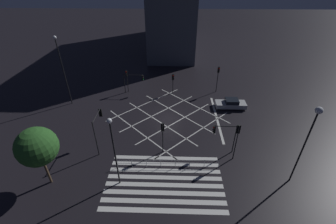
{
  "coord_description": "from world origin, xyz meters",
  "views": [
    {
      "loc": [
        0.8,
        -25.85,
        17.33
      ],
      "look_at": [
        0.0,
        0.0,
        0.8
      ],
      "focal_mm": 24.0,
      "sensor_mm": 36.0,
      "label": 1
    }
  ],
  "objects_px": {
    "street_lamp_east": "(61,63)",
    "traffic_light_se_cross": "(237,135)",
    "traffic_light_se_main": "(223,133)",
    "traffic_light_median_south": "(163,132)",
    "traffic_light_nw_main": "(135,79)",
    "waiting_car": "(231,104)",
    "street_lamp_far": "(113,143)",
    "street_tree_near": "(37,147)",
    "traffic_light_ne_cross": "(218,74)",
    "street_lamp_west": "(312,128)",
    "traffic_light_nw_cross": "(127,77)",
    "traffic_light_sw_cross": "(98,123)",
    "traffic_light_median_north": "(173,80)"
  },
  "relations": [
    {
      "from": "street_tree_near",
      "to": "traffic_light_nw_main",
      "type": "bearing_deg",
      "value": 73.79
    },
    {
      "from": "waiting_car",
      "to": "traffic_light_se_cross",
      "type": "bearing_deg",
      "value": 79.92
    },
    {
      "from": "traffic_light_median_north",
      "to": "traffic_light_ne_cross",
      "type": "xyz_separation_m",
      "value": [
        7.2,
        0.68,
        0.72
      ]
    },
    {
      "from": "traffic_light_median_south",
      "to": "traffic_light_nw_cross",
      "type": "distance_m",
      "value": 15.67
    },
    {
      "from": "traffic_light_median_north",
      "to": "traffic_light_nw_cross",
      "type": "bearing_deg",
      "value": -92.07
    },
    {
      "from": "traffic_light_median_south",
      "to": "street_tree_near",
      "type": "height_order",
      "value": "street_tree_near"
    },
    {
      "from": "traffic_light_nw_main",
      "to": "street_tree_near",
      "type": "height_order",
      "value": "street_tree_near"
    },
    {
      "from": "traffic_light_median_south",
      "to": "traffic_light_nw_main",
      "type": "relative_size",
      "value": 1.15
    },
    {
      "from": "street_lamp_far",
      "to": "traffic_light_se_main",
      "type": "bearing_deg",
      "value": 24.31
    },
    {
      "from": "traffic_light_se_main",
      "to": "waiting_car",
      "type": "height_order",
      "value": "traffic_light_se_main"
    },
    {
      "from": "traffic_light_nw_cross",
      "to": "street_lamp_west",
      "type": "height_order",
      "value": "street_lamp_west"
    },
    {
      "from": "street_lamp_far",
      "to": "traffic_light_median_north",
      "type": "bearing_deg",
      "value": 75.36
    },
    {
      "from": "traffic_light_se_cross",
      "to": "street_lamp_far",
      "type": "bearing_deg",
      "value": 107.75
    },
    {
      "from": "traffic_light_nw_cross",
      "to": "traffic_light_ne_cross",
      "type": "bearing_deg",
      "value": 91.61
    },
    {
      "from": "traffic_light_sw_cross",
      "to": "traffic_light_se_cross",
      "type": "height_order",
      "value": "traffic_light_sw_cross"
    },
    {
      "from": "traffic_light_median_north",
      "to": "traffic_light_nw_cross",
      "type": "xyz_separation_m",
      "value": [
        -7.42,
        0.27,
        0.3
      ]
    },
    {
      "from": "traffic_light_median_south",
      "to": "traffic_light_nw_main",
      "type": "bearing_deg",
      "value": 20.14
    },
    {
      "from": "traffic_light_se_main",
      "to": "traffic_light_nw_cross",
      "type": "height_order",
      "value": "traffic_light_nw_cross"
    },
    {
      "from": "traffic_light_median_south",
      "to": "waiting_car",
      "type": "xyz_separation_m",
      "value": [
        9.49,
        9.74,
        -2.09
      ]
    },
    {
      "from": "traffic_light_median_south",
      "to": "traffic_light_ne_cross",
      "type": "bearing_deg",
      "value": -28.96
    },
    {
      "from": "traffic_light_se_main",
      "to": "traffic_light_nw_main",
      "type": "relative_size",
      "value": 1.11
    },
    {
      "from": "traffic_light_se_cross",
      "to": "traffic_light_nw_cross",
      "type": "relative_size",
      "value": 1.16
    },
    {
      "from": "traffic_light_se_cross",
      "to": "traffic_light_nw_main",
      "type": "bearing_deg",
      "value": 40.63
    },
    {
      "from": "street_lamp_east",
      "to": "street_tree_near",
      "type": "height_order",
      "value": "street_lamp_east"
    },
    {
      "from": "traffic_light_ne_cross",
      "to": "waiting_car",
      "type": "xyz_separation_m",
      "value": [
        1.38,
        -4.93,
        -2.5
      ]
    },
    {
      "from": "traffic_light_median_north",
      "to": "waiting_car",
      "type": "distance_m",
      "value": 9.73
    },
    {
      "from": "traffic_light_nw_cross",
      "to": "street_tree_near",
      "type": "height_order",
      "value": "street_tree_near"
    },
    {
      "from": "traffic_light_sw_cross",
      "to": "street_lamp_far",
      "type": "distance_m",
      "value": 6.33
    },
    {
      "from": "traffic_light_se_main",
      "to": "traffic_light_ne_cross",
      "type": "xyz_separation_m",
      "value": [
        1.72,
        14.56,
        0.43
      ]
    },
    {
      "from": "traffic_light_median_north",
      "to": "street_lamp_west",
      "type": "xyz_separation_m",
      "value": [
        11.57,
        -17.73,
        3.89
      ]
    },
    {
      "from": "traffic_light_ne_cross",
      "to": "street_lamp_west",
      "type": "bearing_deg",
      "value": 13.36
    },
    {
      "from": "traffic_light_se_main",
      "to": "traffic_light_se_cross",
      "type": "xyz_separation_m",
      "value": [
        1.21,
        -0.97,
        0.42
      ]
    },
    {
      "from": "street_lamp_east",
      "to": "traffic_light_se_cross",
      "type": "bearing_deg",
      "value": -26.73
    },
    {
      "from": "traffic_light_nw_cross",
      "to": "street_tree_near",
      "type": "relative_size",
      "value": 0.61
    },
    {
      "from": "traffic_light_median_south",
      "to": "traffic_light_se_cross",
      "type": "bearing_deg",
      "value": -96.49
    },
    {
      "from": "street_tree_near",
      "to": "waiting_car",
      "type": "bearing_deg",
      "value": 35.72
    },
    {
      "from": "traffic_light_se_cross",
      "to": "street_lamp_far",
      "type": "xyz_separation_m",
      "value": [
        -11.53,
        -3.69,
        1.82
      ]
    },
    {
      "from": "traffic_light_sw_cross",
      "to": "traffic_light_se_cross",
      "type": "distance_m",
      "value": 14.73
    },
    {
      "from": "traffic_light_se_cross",
      "to": "street_tree_near",
      "type": "distance_m",
      "value": 18.59
    },
    {
      "from": "traffic_light_se_cross",
      "to": "street_lamp_east",
      "type": "height_order",
      "value": "street_lamp_east"
    },
    {
      "from": "traffic_light_se_main",
      "to": "street_lamp_east",
      "type": "distance_m",
      "value": 23.45
    },
    {
      "from": "traffic_light_se_main",
      "to": "street_tree_near",
      "type": "height_order",
      "value": "street_tree_near"
    },
    {
      "from": "traffic_light_ne_cross",
      "to": "waiting_car",
      "type": "height_order",
      "value": "traffic_light_ne_cross"
    },
    {
      "from": "traffic_light_nw_cross",
      "to": "street_lamp_far",
      "type": "height_order",
      "value": "street_lamp_far"
    },
    {
      "from": "traffic_light_se_main",
      "to": "street_lamp_east",
      "type": "bearing_deg",
      "value": -25.93
    },
    {
      "from": "traffic_light_se_main",
      "to": "traffic_light_median_south",
      "type": "height_order",
      "value": "traffic_light_median_south"
    },
    {
      "from": "traffic_light_median_south",
      "to": "street_lamp_far",
      "type": "distance_m",
      "value": 6.41
    },
    {
      "from": "traffic_light_nw_main",
      "to": "waiting_car",
      "type": "xyz_separation_m",
      "value": [
        14.62,
        -4.23,
        -1.82
      ]
    },
    {
      "from": "traffic_light_se_main",
      "to": "street_lamp_far",
      "type": "height_order",
      "value": "street_lamp_far"
    },
    {
      "from": "street_lamp_east",
      "to": "street_lamp_far",
      "type": "relative_size",
      "value": 1.35
    }
  ]
}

